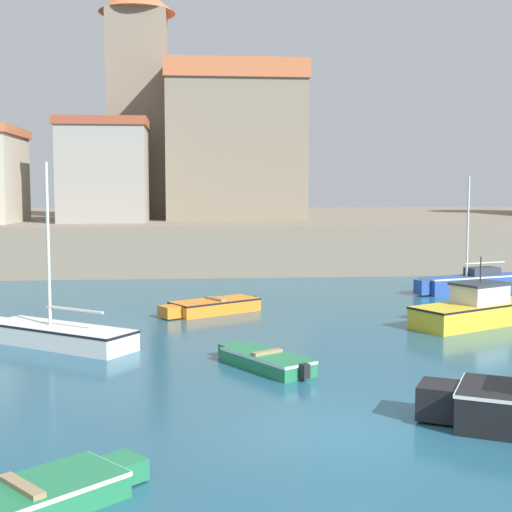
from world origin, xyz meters
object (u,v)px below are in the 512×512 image
(church, at_px, (217,138))
(dinghy_green_3, at_px, (265,360))
(sailboat_white_7, at_px, (56,334))
(dinghy_orange_2, at_px, (212,306))
(motorboat_yellow_4, at_px, (478,309))
(dinghy_green_6, at_px, (29,498))
(sailboat_blue_5, at_px, (472,282))
(harbor_shed_mid_row, at_px, (104,170))

(church, bearing_deg, dinghy_green_3, -89.76)
(sailboat_white_7, bearing_deg, dinghy_green_3, -28.87)
(dinghy_green_3, bearing_deg, dinghy_orange_2, 97.72)
(motorboat_yellow_4, bearing_deg, dinghy_green_6, -132.24)
(dinghy_green_3, height_order, church, church)
(sailboat_white_7, height_order, church, church)
(sailboat_blue_5, height_order, dinghy_green_6, sailboat_blue_5)
(motorboat_yellow_4, distance_m, sailboat_white_7, 14.11)
(sailboat_blue_5, height_order, church, church)
(motorboat_yellow_4, distance_m, harbor_shed_mid_row, 25.31)
(motorboat_yellow_4, relative_size, church, 0.35)
(sailboat_blue_5, bearing_deg, church, 118.89)
(dinghy_orange_2, relative_size, dinghy_green_6, 1.20)
(dinghy_green_6, xyz_separation_m, sailboat_white_7, (-1.74, 11.37, 0.13))
(dinghy_orange_2, height_order, church, church)
(dinghy_green_3, xyz_separation_m, sailboat_blue_5, (10.78, 12.95, 0.25))
(motorboat_yellow_4, height_order, dinghy_green_6, motorboat_yellow_4)
(dinghy_green_3, xyz_separation_m, sailboat_white_7, (-5.98, 3.30, 0.13))
(sailboat_white_7, bearing_deg, dinghy_green_6, -81.31)
(dinghy_green_6, bearing_deg, motorboat_yellow_4, 47.76)
(motorboat_yellow_4, bearing_deg, dinghy_orange_2, 161.30)
(dinghy_green_3, xyz_separation_m, church, (-0.14, 32.73, 8.04))
(dinghy_orange_2, distance_m, harbor_shed_mid_row, 18.42)
(sailboat_blue_5, bearing_deg, harbor_shed_mid_row, 146.00)
(sailboat_white_7, xyz_separation_m, church, (5.84, 29.44, 7.91))
(dinghy_green_3, bearing_deg, harbor_shed_mid_row, 105.86)
(dinghy_green_6, bearing_deg, sailboat_white_7, 98.69)
(harbor_shed_mid_row, bearing_deg, motorboat_yellow_4, -52.46)
(dinghy_green_3, distance_m, church, 33.71)
(sailboat_white_7, distance_m, church, 31.03)
(motorboat_yellow_4, bearing_deg, harbor_shed_mid_row, 127.54)
(harbor_shed_mid_row, bearing_deg, church, 47.93)
(motorboat_yellow_4, relative_size, sailboat_white_7, 1.01)
(dinghy_green_3, height_order, dinghy_green_6, dinghy_green_6)
(dinghy_green_3, relative_size, sailboat_white_7, 0.58)
(sailboat_white_7, xyz_separation_m, harbor_shed_mid_row, (-1.12, 21.72, 5.44))
(sailboat_blue_5, relative_size, church, 0.36)
(sailboat_white_7, height_order, harbor_shed_mid_row, harbor_shed_mid_row)
(motorboat_yellow_4, xyz_separation_m, dinghy_green_6, (-12.22, -13.46, -0.30))
(dinghy_green_3, xyz_separation_m, dinghy_green_6, (-4.24, -8.07, 0.00))
(dinghy_orange_2, xyz_separation_m, church, (1.01, 24.26, 7.99))
(motorboat_yellow_4, distance_m, church, 29.55)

